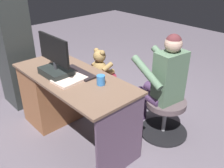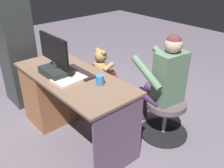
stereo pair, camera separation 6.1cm
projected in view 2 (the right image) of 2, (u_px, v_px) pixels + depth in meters
name	position (u px, v px, depth m)	size (l,w,h in m)	color
ground_plane	(98.00, 124.00, 3.02)	(10.00, 10.00, 0.00)	#5F5661
desk	(57.00, 92.00, 2.91)	(1.44, 0.63, 0.75)	brown
monitor	(55.00, 63.00, 2.46)	(0.49, 0.23, 0.41)	black
keyboard	(79.00, 72.00, 2.55)	(0.42, 0.14, 0.02)	black
computer_mouse	(65.00, 63.00, 2.74)	(0.06, 0.10, 0.04)	#292A2A
cup	(100.00, 80.00, 2.30)	(0.08, 0.08, 0.09)	#3372BF
tv_remote	(52.00, 65.00, 2.72)	(0.04, 0.15, 0.02)	black
notebook_binder	(69.00, 79.00, 2.40)	(0.22, 0.30, 0.02)	beige
office_chair_teddy	(101.00, 89.00, 3.32)	(0.56, 0.56, 0.43)	black
teddy_bear	(102.00, 64.00, 3.16)	(0.27, 0.27, 0.37)	olive
visitor_chair	(165.00, 115.00, 2.76)	(0.54, 0.54, 0.43)	black
person	(163.00, 79.00, 2.61)	(0.53, 0.53, 1.17)	#516D54
equipment_rack	(17.00, 52.00, 3.22)	(0.44, 0.36, 1.42)	#2C302F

